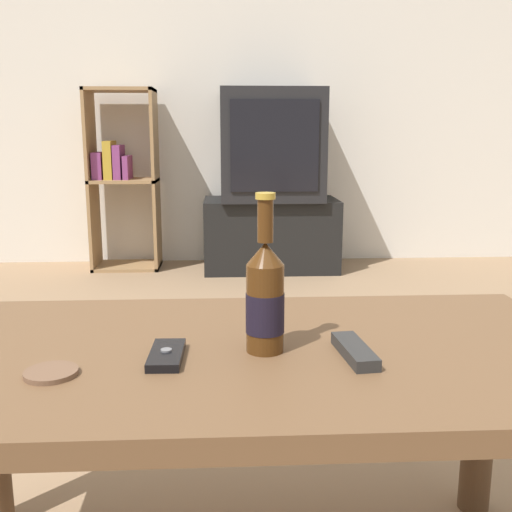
# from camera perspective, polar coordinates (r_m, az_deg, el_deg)

# --- Properties ---
(back_wall) EXTENTS (8.00, 0.05, 2.60)m
(back_wall) POSITION_cam_1_polar(r_m,az_deg,el_deg) (4.02, -2.77, 18.14)
(back_wall) COLOR silver
(back_wall) RESTS_ON ground_plane
(coffee_table) EXTENTS (1.20, 0.61, 0.50)m
(coffee_table) POSITION_cam_1_polar(r_m,az_deg,el_deg) (1.07, -1.19, -12.59)
(coffee_table) COLOR brown
(coffee_table) RESTS_ON ground_plane
(tv_stand) EXTENTS (0.83, 0.44, 0.44)m
(tv_stand) POSITION_cam_1_polar(r_m,az_deg,el_deg) (3.76, 1.40, 2.09)
(tv_stand) COLOR black
(tv_stand) RESTS_ON ground_plane
(television) EXTENTS (0.61, 0.53, 0.66)m
(television) POSITION_cam_1_polar(r_m,az_deg,el_deg) (3.71, 1.45, 10.52)
(television) COLOR black
(television) RESTS_ON tv_stand
(bookshelf) EXTENTS (0.41, 0.30, 1.11)m
(bookshelf) POSITION_cam_1_polar(r_m,az_deg,el_deg) (3.84, -12.75, 7.46)
(bookshelf) COLOR #99754C
(bookshelf) RESTS_ON ground_plane
(beer_bottle) EXTENTS (0.06, 0.06, 0.27)m
(beer_bottle) POSITION_cam_1_polar(r_m,az_deg,el_deg) (0.99, 0.87, -3.94)
(beer_bottle) COLOR #47280F
(beer_bottle) RESTS_ON coffee_table
(cell_phone) EXTENTS (0.06, 0.12, 0.02)m
(cell_phone) POSITION_cam_1_polar(r_m,az_deg,el_deg) (0.99, -8.53, -9.31)
(cell_phone) COLOR black
(cell_phone) RESTS_ON coffee_table
(remote_control) EXTENTS (0.05, 0.14, 0.02)m
(remote_control) POSITION_cam_1_polar(r_m,az_deg,el_deg) (1.00, 9.38, -8.92)
(remote_control) COLOR #282828
(remote_control) RESTS_ON coffee_table
(coaster) EXTENTS (0.08, 0.08, 0.01)m
(coaster) POSITION_cam_1_polar(r_m,az_deg,el_deg) (0.97, -18.93, -10.48)
(coaster) COLOR brown
(coaster) RESTS_ON coffee_table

